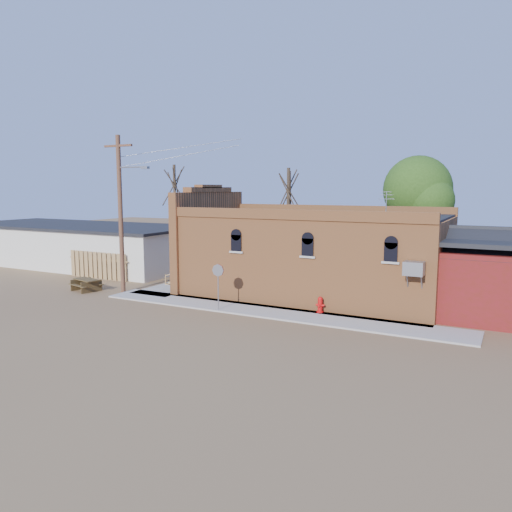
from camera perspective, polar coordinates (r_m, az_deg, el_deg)
The scene contains 15 objects.
ground at distance 24.44m, azimuth -2.51°, elevation -6.55°, with size 120.00×120.00×0.00m, color brown.
sidewalk_south at distance 24.51m, azimuth 1.61°, elevation -6.41°, with size 19.00×2.20×0.08m, color #9E9991.
sidewalk_west at distance 32.69m, azimuth -6.74°, elevation -2.86°, with size 2.60×10.00×0.08m, color #9E9991.
brick_bar at distance 28.15m, azimuth 6.03°, elevation 0.17°, with size 16.40×7.97×6.30m.
red_shed at distance 26.20m, azimuth 26.47°, elevation -1.33°, with size 5.40×6.40×4.30m.
storage_building at distance 42.29m, azimuth -19.52°, elevation 1.29°, with size 20.40×8.40×3.17m.
wood_fence at distance 35.04m, azimuth -17.62°, elevation -1.03°, with size 5.20×0.10×1.80m, color #A07448, non-canonical shape.
utility_pole at distance 29.58m, azimuth -15.16°, elevation 5.04°, with size 3.12×0.26×9.00m.
tree_bare_near at distance 36.63m, azimuth 3.72°, elevation 7.63°, with size 2.80×2.80×7.65m.
tree_bare_far at distance 43.14m, azimuth -9.30°, elevation 8.10°, with size 2.80×2.80×8.16m.
tree_leafy at distance 34.45m, azimuth 17.98°, elevation 7.22°, with size 4.40×4.40×8.15m.
fire_hydrant at distance 24.35m, azimuth 7.34°, elevation -5.54°, with size 0.44×0.41×0.78m.
stop_sign at distance 24.52m, azimuth -4.35°, elevation -2.14°, with size 0.62×0.12×2.28m.
trash_barrel at distance 32.80m, azimuth -7.93°, elevation -2.03°, with size 0.55×0.55×0.84m, color navy.
picnic_table at distance 31.18m, azimuth -18.84°, elevation -2.95°, with size 1.97×1.66×0.71m.
Camera 1 is at (11.99, -20.42, 6.05)m, focal length 35.00 mm.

